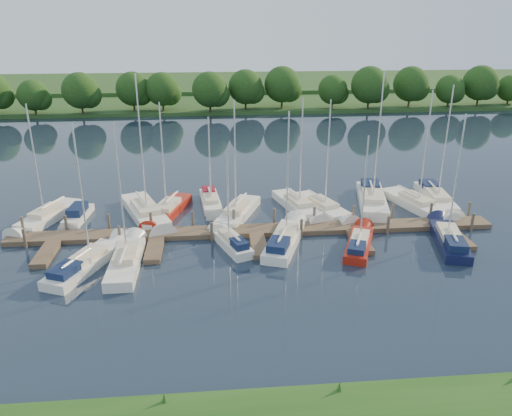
{
  "coord_description": "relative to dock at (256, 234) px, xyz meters",
  "views": [
    {
      "loc": [
        -3.36,
        -29.72,
        16.9
      ],
      "look_at": [
        0.05,
        8.0,
        2.2
      ],
      "focal_mm": 35.0,
      "sensor_mm": 36.0,
      "label": 1
    }
  ],
  "objects": [
    {
      "name": "sailboat_n_0",
      "position": [
        -18.01,
        4.88,
        0.08
      ],
      "size": [
        4.32,
        8.29,
        10.7
      ],
      "rotation": [
        0.0,
        0.0,
        2.78
      ],
      "color": "white",
      "rests_on": "ground"
    },
    {
      "name": "sailboat_n_8",
      "position": [
        11.64,
        6.21,
        0.14
      ],
      "size": [
        4.19,
        10.25,
        12.85
      ],
      "rotation": [
        0.0,
        0.0,
        2.93
      ],
      "color": "white",
      "rests_on": "ground"
    },
    {
      "name": "distant_hill",
      "position": [
        0.0,
        92.69,
        0.5
      ],
      "size": [
        220.0,
        40.0,
        1.4
      ],
      "primitive_type": "cube",
      "color": "#325726",
      "rests_on": "ground"
    },
    {
      "name": "sailboat_s_5",
      "position": [
        14.98,
        -2.82,
        0.13
      ],
      "size": [
        3.53,
        8.33,
        10.61
      ],
      "rotation": [
        0.0,
        0.0,
        -0.24
      ],
      "color": "#101437",
      "rests_on": "ground"
    },
    {
      "name": "sailboat_n_2",
      "position": [
        -9.39,
        4.91,
        0.08
      ],
      "size": [
        5.44,
        10.21,
        12.99
      ],
      "rotation": [
        0.0,
        0.0,
        3.51
      ],
      "color": "white",
      "rests_on": "ground"
    },
    {
      "name": "sailboat_n_3",
      "position": [
        -7.54,
        5.43,
        0.08
      ],
      "size": [
        3.94,
        8.26,
        10.58
      ],
      "rotation": [
        0.0,
        0.0,
        2.84
      ],
      "color": "#9D1B0E",
      "rests_on": "ground"
    },
    {
      "name": "sailboat_s_4",
      "position": [
        7.79,
        -2.84,
        0.11
      ],
      "size": [
        3.86,
        7.02,
        9.09
      ],
      "rotation": [
        0.0,
        0.0,
        -0.39
      ],
      "color": "#9D1B0E",
      "rests_on": "ground"
    },
    {
      "name": "dock",
      "position": [
        0.0,
        0.0,
        0.0
      ],
      "size": [
        40.0,
        6.0,
        0.4
      ],
      "color": "brown",
      "rests_on": "ground"
    },
    {
      "name": "sailboat_n_5",
      "position": [
        -1.35,
        4.11,
        0.08
      ],
      "size": [
        4.53,
        8.37,
        10.92
      ],
      "rotation": [
        0.0,
        0.0,
        2.76
      ],
      "color": "white",
      "rests_on": "ground"
    },
    {
      "name": "motorboat",
      "position": [
        -15.39,
        4.92,
        0.13
      ],
      "size": [
        1.91,
        5.34,
        1.55
      ],
      "rotation": [
        0.0,
        0.0,
        3.05
      ],
      "color": "white",
      "rests_on": "ground"
    },
    {
      "name": "sailboat_n_9",
      "position": [
        15.48,
        4.91,
        0.08
      ],
      "size": [
        4.26,
        8.91,
        11.38
      ],
      "rotation": [
        0.0,
        0.0,
        3.45
      ],
      "color": "white",
      "rests_on": "ground"
    },
    {
      "name": "mooring_pilings",
      "position": [
        0.0,
        1.13,
        0.4
      ],
      "size": [
        38.24,
        2.84,
        2.0
      ],
      "color": "#473D33",
      "rests_on": "ground"
    },
    {
      "name": "sailboat_s_2",
      "position": [
        -2.15,
        -1.86,
        0.13
      ],
      "size": [
        3.22,
        6.08,
        8.1
      ],
      "rotation": [
        0.0,
        0.0,
        0.37
      ],
      "color": "white",
      "rests_on": "ground"
    },
    {
      "name": "sailboat_n_6",
      "position": [
        4.41,
        5.53,
        0.08
      ],
      "size": [
        3.82,
        8.45,
        10.74
      ],
      "rotation": [
        0.0,
        0.0,
        3.41
      ],
      "color": "white",
      "rests_on": "ground"
    },
    {
      "name": "sailboat_n_10",
      "position": [
        18.03,
        6.33,
        0.12
      ],
      "size": [
        3.1,
        9.26,
        11.56
      ],
      "rotation": [
        0.0,
        0.0,
        3.02
      ],
      "color": "white",
      "rests_on": "ground"
    },
    {
      "name": "far_shore",
      "position": [
        0.0,
        67.69,
        0.1
      ],
      "size": [
        180.0,
        30.0,
        0.6
      ],
      "primitive_type": "cube",
      "color": "#25461A",
      "rests_on": "ground"
    },
    {
      "name": "sailboat_s_1",
      "position": [
        -9.76,
        -4.23,
        0.09
      ],
      "size": [
        1.99,
        8.25,
        10.75
      ],
      "rotation": [
        0.0,
        0.0,
        -0.0
      ],
      "color": "white",
      "rests_on": "ground"
    },
    {
      "name": "sailboat_s_0",
      "position": [
        -12.57,
        -4.22,
        0.12
      ],
      "size": [
        4.64,
        8.34,
        10.73
      ],
      "rotation": [
        0.0,
        0.0,
        -0.4
      ],
      "color": "white",
      "rests_on": "ground"
    },
    {
      "name": "ground",
      "position": [
        0.0,
        -7.31,
        -0.2
      ],
      "size": [
        260.0,
        260.0,
        0.0
      ],
      "primitive_type": "plane",
      "color": "#1A2334",
      "rests_on": "ground"
    },
    {
      "name": "sailboat_s_3",
      "position": [
        2.1,
        -1.78,
        0.13
      ],
      "size": [
        4.38,
        8.41,
        10.86
      ],
      "rotation": [
        0.0,
        0.0,
        -0.36
      ],
      "color": "white",
      "rests_on": "ground"
    },
    {
      "name": "sailboat_n_7",
      "position": [
        6.7,
        5.01,
        0.07
      ],
      "size": [
        4.37,
        8.3,
        10.59
      ],
      "rotation": [
        0.0,
        0.0,
        3.51
      ],
      "color": "white",
      "rests_on": "ground"
    },
    {
      "name": "sailboat_n_4",
      "position": [
        -3.66,
        7.34,
        0.12
      ],
      "size": [
        2.18,
        6.93,
        8.88
      ],
      "rotation": [
        0.0,
        0.0,
        3.24
      ],
      "color": "white",
      "rests_on": "ground"
    },
    {
      "name": "treeline",
      "position": [
        -2.62,
        55.37,
        4.0
      ],
      "size": [
        146.49,
        9.76,
        8.29
      ],
      "color": "#38281C",
      "rests_on": "ground"
    }
  ]
}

